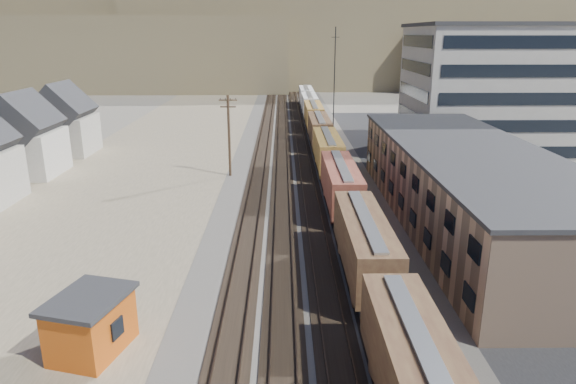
{
  "coord_description": "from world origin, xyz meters",
  "views": [
    {
      "loc": [
        -2.01,
        -19.87,
        16.99
      ],
      "look_at": [
        -1.49,
        25.39,
        3.0
      ],
      "focal_mm": 32.0,
      "sensor_mm": 36.0,
      "label": 1
    }
  ],
  "objects_px": {
    "maintenance_shed": "(91,324)",
    "parked_car_blue": "(507,176)",
    "utility_pole_north": "(229,134)",
    "freight_train": "(323,138)"
  },
  "relations": [
    {
      "from": "freight_train",
      "to": "maintenance_shed",
      "type": "xyz_separation_m",
      "value": [
        -16.38,
        -46.7,
        -1.05
      ]
    },
    {
      "from": "maintenance_shed",
      "to": "parked_car_blue",
      "type": "relative_size",
      "value": 1.04
    },
    {
      "from": "utility_pole_north",
      "to": "maintenance_shed",
      "type": "relative_size",
      "value": 1.84
    },
    {
      "from": "maintenance_shed",
      "to": "parked_car_blue",
      "type": "bearing_deg",
      "value": 42.08
    },
    {
      "from": "freight_train",
      "to": "utility_pole_north",
      "type": "xyz_separation_m",
      "value": [
        -12.3,
        -9.75,
        2.5
      ]
    },
    {
      "from": "utility_pole_north",
      "to": "maintenance_shed",
      "type": "distance_m",
      "value": 37.34
    },
    {
      "from": "freight_train",
      "to": "maintenance_shed",
      "type": "relative_size",
      "value": 22.07
    },
    {
      "from": "maintenance_shed",
      "to": "parked_car_blue",
      "type": "xyz_separation_m",
      "value": [
        37.49,
        33.86,
        -1.02
      ]
    },
    {
      "from": "freight_train",
      "to": "utility_pole_north",
      "type": "bearing_deg",
      "value": -141.59
    },
    {
      "from": "freight_train",
      "to": "utility_pole_north",
      "type": "relative_size",
      "value": 11.97
    }
  ]
}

